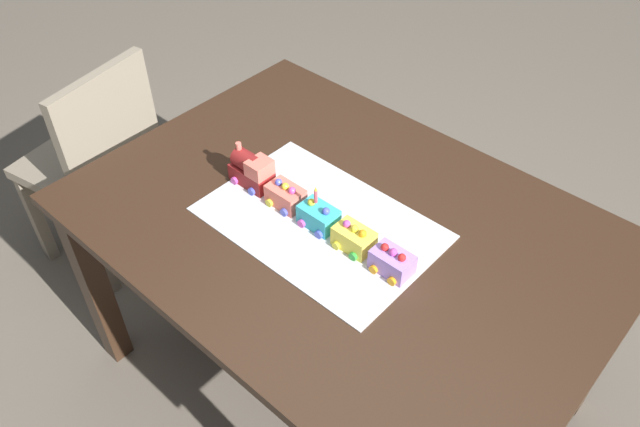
# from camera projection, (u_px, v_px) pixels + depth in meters

# --- Properties ---
(ground_plane) EXTENTS (8.00, 8.00, 0.00)m
(ground_plane) POSITION_uv_depth(u_px,v_px,m) (337.00, 375.00, 2.14)
(ground_plane) COLOR #6B6054
(dining_table) EXTENTS (1.40, 1.00, 0.74)m
(dining_table) POSITION_uv_depth(u_px,v_px,m) (341.00, 248.00, 1.71)
(dining_table) COLOR #382316
(dining_table) RESTS_ON ground
(chair) EXTENTS (0.47, 0.47, 0.86)m
(chair) POSITION_uv_depth(u_px,v_px,m) (97.00, 160.00, 2.24)
(chair) COLOR gray
(chair) RESTS_ON ground
(cake_board) EXTENTS (0.60, 0.40, 0.00)m
(cake_board) POSITION_uv_depth(u_px,v_px,m) (320.00, 222.00, 1.62)
(cake_board) COLOR silver
(cake_board) RESTS_ON dining_table
(cake_locomotive) EXTENTS (0.14, 0.08, 0.12)m
(cake_locomotive) POSITION_uv_depth(u_px,v_px,m) (252.00, 170.00, 1.70)
(cake_locomotive) COLOR maroon
(cake_locomotive) RESTS_ON cake_board
(cake_car_hopper_coral) EXTENTS (0.10, 0.08, 0.07)m
(cake_car_hopper_coral) POSITION_uv_depth(u_px,v_px,m) (286.00, 196.00, 1.65)
(cake_car_hopper_coral) COLOR #F27260
(cake_car_hopper_coral) RESTS_ON cake_board
(cake_car_gondola_turquoise) EXTENTS (0.10, 0.08, 0.07)m
(cake_car_gondola_turquoise) POSITION_uv_depth(u_px,v_px,m) (319.00, 216.00, 1.60)
(cake_car_gondola_turquoise) COLOR #38B7C6
(cake_car_gondola_turquoise) RESTS_ON cake_board
(cake_car_caboose_lemon) EXTENTS (0.10, 0.08, 0.07)m
(cake_car_caboose_lemon) POSITION_uv_depth(u_px,v_px,m) (354.00, 238.00, 1.54)
(cake_car_caboose_lemon) COLOR #F4E04C
(cake_car_caboose_lemon) RESTS_ON cake_board
(cake_car_tanker_lavender) EXTENTS (0.10, 0.08, 0.07)m
(cake_car_tanker_lavender) POSITION_uv_depth(u_px,v_px,m) (392.00, 262.00, 1.48)
(cake_car_tanker_lavender) COLOR #AD84E0
(cake_car_tanker_lavender) RESTS_ON cake_board
(birthday_candle) EXTENTS (0.01, 0.01, 0.05)m
(birthday_candle) POSITION_uv_depth(u_px,v_px,m) (316.00, 195.00, 1.55)
(birthday_candle) COLOR #F24C59
(birthday_candle) RESTS_ON cake_car_gondola_turquoise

